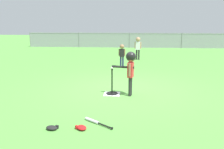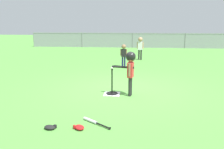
# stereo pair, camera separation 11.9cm
# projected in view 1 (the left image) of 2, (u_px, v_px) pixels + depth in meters

# --- Properties ---
(ground_plane) EXTENTS (60.00, 60.00, 0.00)m
(ground_plane) POSITION_uv_depth(u_px,v_px,m) (123.00, 89.00, 7.06)
(ground_plane) COLOR #51933D
(home_plate) EXTENTS (0.44, 0.44, 0.01)m
(home_plate) POSITION_uv_depth(u_px,v_px,m) (112.00, 94.00, 6.59)
(home_plate) COLOR white
(home_plate) RESTS_ON ground_plane
(batting_tee) EXTENTS (0.32, 0.32, 0.70)m
(batting_tee) POSITION_uv_depth(u_px,v_px,m) (112.00, 90.00, 6.57)
(batting_tee) COLOR black
(batting_tee) RESTS_ON ground_plane
(baseball_on_tee) EXTENTS (0.07, 0.07, 0.07)m
(baseball_on_tee) POSITION_uv_depth(u_px,v_px,m) (112.00, 68.00, 6.43)
(baseball_on_tee) COLOR white
(baseball_on_tee) RESTS_ON batting_tee
(batter_child) EXTENTS (0.64, 0.34, 1.19)m
(batter_child) POSITION_uv_depth(u_px,v_px,m) (130.00, 65.00, 6.27)
(batter_child) COLOR #262626
(batter_child) RESTS_ON ground_plane
(fielder_near_right) EXTENTS (0.30, 0.20, 1.00)m
(fielder_near_right) POSITION_uv_depth(u_px,v_px,m) (122.00, 52.00, 10.53)
(fielder_near_right) COLOR #191E4C
(fielder_near_right) RESTS_ON ground_plane
(fielder_deep_right) EXTENTS (0.35, 0.24, 1.19)m
(fielder_deep_right) POSITION_uv_depth(u_px,v_px,m) (138.00, 45.00, 12.49)
(fielder_deep_right) COLOR #262626
(fielder_deep_right) RESTS_ON ground_plane
(spare_bat_silver) EXTENTS (0.61, 0.47, 0.06)m
(spare_bat_silver) POSITION_uv_depth(u_px,v_px,m) (95.00, 122.00, 4.68)
(spare_bat_silver) COLOR silver
(spare_bat_silver) RESTS_ON ground_plane
(glove_by_plate) EXTENTS (0.26, 0.27, 0.07)m
(glove_by_plate) POSITION_uv_depth(u_px,v_px,m) (81.00, 128.00, 4.40)
(glove_by_plate) COLOR #B21919
(glove_by_plate) RESTS_ON ground_plane
(glove_near_bats) EXTENTS (0.26, 0.22, 0.07)m
(glove_near_bats) POSITION_uv_depth(u_px,v_px,m) (52.00, 128.00, 4.39)
(glove_near_bats) COLOR black
(glove_near_bats) RESTS_ON ground_plane
(outfield_fence) EXTENTS (16.06, 0.06, 1.15)m
(outfield_fence) POSITION_uv_depth(u_px,v_px,m) (129.00, 40.00, 18.55)
(outfield_fence) COLOR slate
(outfield_fence) RESTS_ON ground_plane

